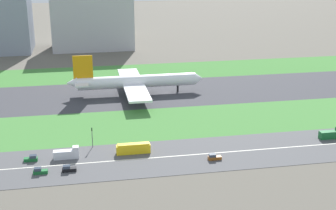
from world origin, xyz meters
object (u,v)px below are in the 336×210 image
Objects in this scene: airliner at (134,82)px; truck_2 at (67,154)px; car_0 at (214,157)px; traffic_light at (92,136)px; car_1 at (69,169)px; fuel_tank_west at (122,27)px; bus_0 at (133,148)px; car_2 at (31,159)px; car_3 at (40,171)px; hangar_building at (92,19)px; truck_1 at (331,134)px.

airliner is 7.74× the size of truck_2.
car_0 is 43.27m from traffic_light.
car_1 is 0.22× the size of fuel_tank_west.
traffic_light reaches higher than truck_2.
bus_0 is 2.64× the size of car_2.
car_3 is 0.08× the size of hangar_building.
fuel_tank_west is (51.21, 227.00, 5.49)m from car_2.
car_0 is at bearing -77.34° from airliner.
traffic_light is (8.68, 7.99, 2.62)m from truck_2.
airliner is 159.27m from fuel_tank_west.
car_1 is 0.61× the size of traffic_light.
hangar_building is (15.55, 182.00, 18.14)m from truck_2.
airliner reaches higher than car_0.
car_2 is at bearing -121.66° from airliner.
traffic_light is (-86.58, 7.99, 2.62)m from truck_1.
car_3 is 241.85m from fuel_tank_west.
airliner is at bearing 65.93° from truck_2.
truck_1 is 103.97m from car_3.
bus_0 is 27.59m from car_0.
airliner reaches higher than fuel_tank_west.
truck_1 is 48.42m from car_0.
airliner is at bearing -77.34° from car_0.
hangar_building reaches higher than truck_2.
bus_0 is 23.84m from car_1.
car_2 is at bearing 180.00° from truck_1.
truck_2 is at bearing -99.91° from fuel_tank_west.
airliner reaches higher than bus_0.
fuel_tank_west reaches higher than truck_2.
bus_0 is at bearing -0.00° from car_2.
bus_0 is 32.04m from car_3.
airliner is 80.12m from car_0.
car_1 is at bearing -173.97° from truck_1.
car_0 is 1.00× the size of car_1.
hangar_building reaches higher than truck_1.
car_1 is at bearing 0.00° from car_0.
car_1 is 0.08× the size of hangar_building.
car_3 is 1.00× the size of car_2.
hangar_building is at bearing 85.12° from truck_2.
truck_2 is at bearing -137.35° from traffic_light.
airliner is at bearing 70.12° from traffic_light.
bus_0 is 183.01m from hangar_building.
traffic_light is (20.24, 7.99, 3.37)m from car_2.
bus_0 is 33.77m from car_2.
hangar_building reaches higher than airliner.
car_3 is (-8.23, -10.00, -0.75)m from truck_2.
hangar_building is at bearing -94.46° from car_1.
car_3 is 8.80m from car_1.
car_1 is (8.80, 0.00, 0.00)m from car_3.
car_0 is at bearing -180.00° from car_1.
bus_0 is 2.64× the size of car_3.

